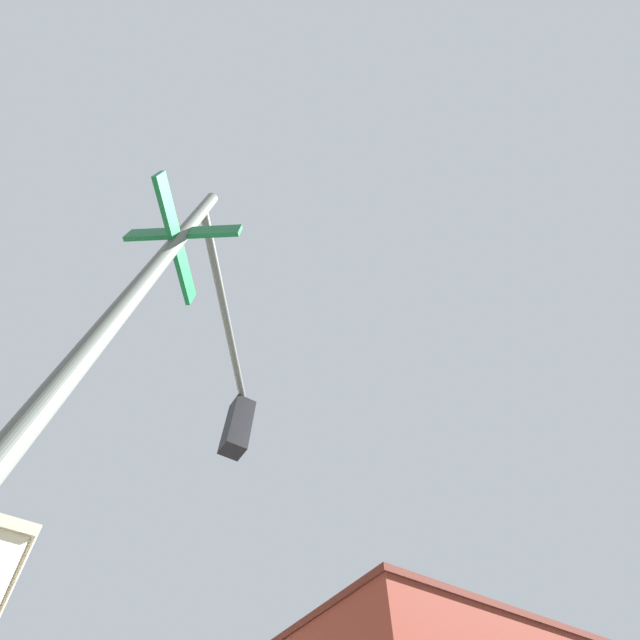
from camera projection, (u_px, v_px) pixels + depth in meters
name	position (u px, v px, depth m)	size (l,w,h in m)	color
traffic_signal_near	(195.00, 386.00, 3.58)	(2.16, 2.89, 5.95)	#474C47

